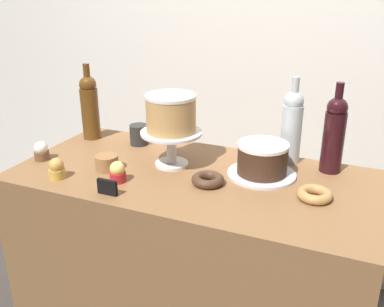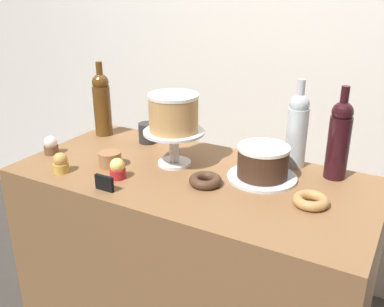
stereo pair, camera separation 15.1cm
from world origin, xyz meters
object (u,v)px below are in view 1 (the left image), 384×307
object	(u,v)px
cupcake_vanilla	(41,151)
cupcake_lemon	(118,172)
price_sign_chalkboard	(107,187)
cupcake_caramel	(57,169)
wine_bottle_dark_red	(334,133)
donut_maple	(315,194)
donut_chocolate	(208,180)
wine_bottle_clear	(292,125)
coffee_cup_ceramic	(139,135)
wine_bottle_amber	(90,106)
cake_stand_pedestal	(171,142)
chocolate_round_cake	(262,158)
cookie_stack	(107,163)
white_layer_cake	(171,113)

from	to	relation	value
cupcake_vanilla	cupcake_lemon	size ratio (longest dim) A/B	1.00
price_sign_chalkboard	cupcake_caramel	bearing A→B (deg)	170.61
cupcake_vanilla	wine_bottle_dark_red	bearing A→B (deg)	17.39
donut_maple	donut_chocolate	distance (m)	0.35
wine_bottle_clear	coffee_cup_ceramic	distance (m)	0.63
cupcake_lemon	coffee_cup_ceramic	size ratio (longest dim) A/B	0.87
cupcake_caramel	coffee_cup_ceramic	distance (m)	0.42
cupcake_lemon	price_sign_chalkboard	distance (m)	0.10
wine_bottle_amber	cupcake_caramel	world-z (taller)	wine_bottle_amber
coffee_cup_ceramic	cupcake_vanilla	bearing A→B (deg)	-131.60
cake_stand_pedestal	donut_maple	world-z (taller)	cake_stand_pedestal
chocolate_round_cake	cookie_stack	world-z (taller)	chocolate_round_cake
wine_bottle_dark_red	donut_chocolate	xyz separation A→B (m)	(-0.37, -0.28, -0.13)
donut_maple	donut_chocolate	bearing A→B (deg)	-175.13
cake_stand_pedestal	chocolate_round_cake	world-z (taller)	cake_stand_pedestal
cupcake_caramel	price_sign_chalkboard	xyz separation A→B (m)	(0.23, -0.04, -0.01)
cupcake_lemon	donut_chocolate	world-z (taller)	cupcake_lemon
wine_bottle_amber	cookie_stack	distance (m)	0.39
price_sign_chalkboard	donut_chocolate	bearing A→B (deg)	36.38
chocolate_round_cake	cupcake_vanilla	xyz separation A→B (m)	(-0.82, -0.19, -0.03)
wine_bottle_clear	wine_bottle_amber	distance (m)	0.85
donut_maple	cupcake_lemon	bearing A→B (deg)	-168.39
cake_stand_pedestal	donut_maple	size ratio (longest dim) A/B	2.01
cupcake_vanilla	donut_maple	size ratio (longest dim) A/B	0.66
cookie_stack	white_layer_cake	bearing A→B (deg)	32.81
chocolate_round_cake	donut_chocolate	world-z (taller)	chocolate_round_cake
cake_stand_pedestal	price_sign_chalkboard	distance (m)	0.32
donut_chocolate	cookie_stack	distance (m)	0.38
wine_bottle_amber	coffee_cup_ceramic	bearing A→B (deg)	2.39
chocolate_round_cake	cupcake_lemon	xyz separation A→B (m)	(-0.44, -0.24, -0.03)
cupcake_lemon	cake_stand_pedestal	bearing A→B (deg)	61.23
cupcake_vanilla	price_sign_chalkboard	distance (m)	0.42
donut_chocolate	donut_maple	bearing A→B (deg)	4.87
cake_stand_pedestal	wine_bottle_dark_red	world-z (taller)	wine_bottle_dark_red
cupcake_caramel	cupcake_lemon	xyz separation A→B (m)	(0.21, 0.06, 0.00)
wine_bottle_dark_red	donut_maple	bearing A→B (deg)	-94.30
donut_maple	cupcake_vanilla	bearing A→B (deg)	-175.58
chocolate_round_cake	wine_bottle_amber	world-z (taller)	wine_bottle_amber
chocolate_round_cake	price_sign_chalkboard	world-z (taller)	chocolate_round_cake
chocolate_round_cake	coffee_cup_ceramic	distance (m)	0.57
wine_bottle_amber	cookie_stack	bearing A→B (deg)	-46.62
wine_bottle_dark_red	cupcake_vanilla	distance (m)	1.09
donut_maple	price_sign_chalkboard	world-z (taller)	price_sign_chalkboard
wine_bottle_amber	coffee_cup_ceramic	size ratio (longest dim) A/B	3.83
price_sign_chalkboard	chocolate_round_cake	bearing A→B (deg)	38.85
cupcake_lemon	price_sign_chalkboard	size ratio (longest dim) A/B	1.06
donut_maple	wine_bottle_dark_red	bearing A→B (deg)	85.70
cupcake_caramel	coffee_cup_ceramic	xyz separation A→B (m)	(0.10, 0.41, 0.01)
wine_bottle_dark_red	donut_maple	size ratio (longest dim) A/B	2.91
cupcake_caramel	donut_maple	distance (m)	0.87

